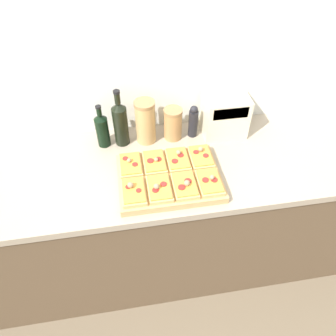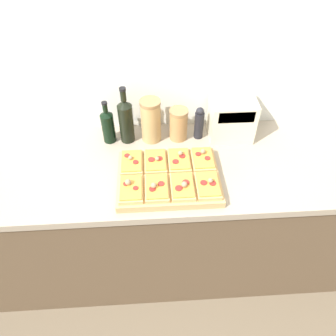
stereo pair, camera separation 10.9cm
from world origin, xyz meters
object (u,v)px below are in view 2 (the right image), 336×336
olive_oil_bottle (108,125)px  wine_bottle (126,120)px  cutting_board (168,178)px  grain_jar_short (179,124)px  grain_jar_tall (151,120)px  toaster_oven (232,119)px  pepper_mill (199,123)px

olive_oil_bottle → wine_bottle: 0.10m
cutting_board → wine_bottle: 0.39m
olive_oil_bottle → grain_jar_short: size_ratio=1.35×
grain_jar_tall → toaster_oven: (0.43, -0.00, -0.01)m
cutting_board → grain_jar_tall: grain_jar_tall is taller
olive_oil_bottle → grain_jar_short: (0.37, 0.00, -0.01)m
grain_jar_short → toaster_oven: toaster_oven is taller
cutting_board → wine_bottle: (-0.20, 0.32, 0.11)m
pepper_mill → cutting_board: bearing=-120.0°
wine_bottle → pepper_mill: 0.39m
grain_jar_tall → toaster_oven: 0.43m
grain_jar_short → pepper_mill: (0.11, 0.00, 0.00)m
pepper_mill → toaster_oven: bearing=-0.3°
wine_bottle → grain_jar_tall: (0.13, -0.00, -0.01)m
cutting_board → grain_jar_tall: bearing=102.7°
olive_oil_bottle → toaster_oven: size_ratio=0.96×
grain_jar_short → toaster_oven: 0.28m
olive_oil_bottle → grain_jar_tall: 0.23m
pepper_mill → toaster_oven: toaster_oven is taller
cutting_board → grain_jar_short: size_ratio=2.68×
pepper_mill → wine_bottle: bearing=180.0°
cutting_board → pepper_mill: 0.37m
cutting_board → pepper_mill: (0.18, 0.32, 0.07)m
cutting_board → grain_jar_short: (0.07, 0.32, 0.07)m
wine_bottle → grain_jar_tall: bearing=-0.0°
olive_oil_bottle → wine_bottle: bearing=0.0°
pepper_mill → olive_oil_bottle: bearing=180.0°
grain_jar_tall → pepper_mill: size_ratio=1.28×
pepper_mill → grain_jar_tall: bearing=180.0°
pepper_mill → toaster_oven: 0.17m
wine_bottle → toaster_oven: wine_bottle is taller
cutting_board → toaster_oven: bearing=41.8°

